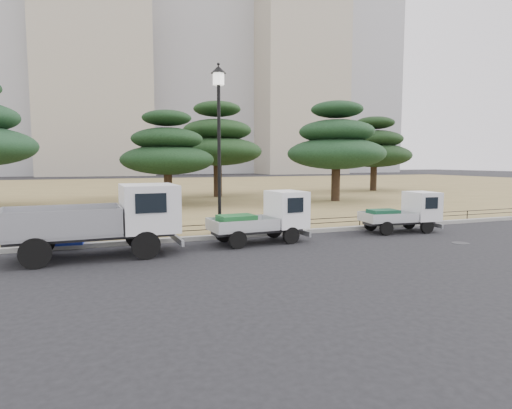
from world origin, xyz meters
name	(u,v)px	position (x,y,z in m)	size (l,w,h in m)	color
ground	(278,250)	(0.00, 0.00, 0.00)	(220.00, 220.00, 0.00)	black
lawn	(155,190)	(0.00, 30.60, 0.07)	(120.00, 56.00, 0.15)	olive
curb	(250,235)	(0.00, 2.60, 0.08)	(120.00, 0.25, 0.16)	gray
truck_large	(104,217)	(-5.25, 1.02, 1.20)	(5.00, 2.14, 2.15)	black
truck_kei_front	(266,217)	(0.14, 1.41, 0.90)	(3.50, 1.70, 1.81)	black
truck_kei_rear	(405,212)	(6.33, 1.52, 0.81)	(3.21, 1.61, 1.62)	black
street_lamp	(219,122)	(-1.13, 2.90, 4.33)	(0.55, 0.55, 6.19)	black
pipe_fence	(249,225)	(0.00, 2.75, 0.44)	(38.00, 0.04, 0.40)	black
tarp_pile	(60,231)	(-6.63, 2.93, 0.57)	(1.67, 1.29, 1.05)	navy
manhole	(461,243)	(6.50, -1.20, 0.01)	(0.60, 0.60, 0.01)	#2D2D30
pine_center_left	(167,150)	(-1.18, 14.60, 3.55)	(5.79, 5.79, 5.89)	black
pine_center_right	(217,142)	(3.38, 19.36, 4.35)	(6.84, 6.84, 7.26)	black
pine_east_near	(336,144)	(10.06, 13.11, 4.07)	(6.72, 6.72, 6.79)	black
pine_east_far	(374,148)	(18.91, 21.02, 4.09)	(6.80, 6.80, 6.83)	black
tower_center_left	(93,42)	(-5.00, 85.00, 27.50)	(22.00, 20.00, 55.00)	#AAA08C
tower_center_right	(191,9)	(18.00, 95.00, 40.00)	(26.00, 24.00, 80.00)	#A0A0A5
tower_east	(295,72)	(40.00, 82.00, 24.00)	(20.00, 18.00, 48.00)	#AAA08C
tower_far_east	(343,41)	(58.00, 90.00, 35.00)	(24.00, 20.00, 70.00)	#A0A0A5
radio_tower	(397,60)	(72.00, 85.00, 30.04)	(1.80, 1.80, 63.00)	#D83F33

